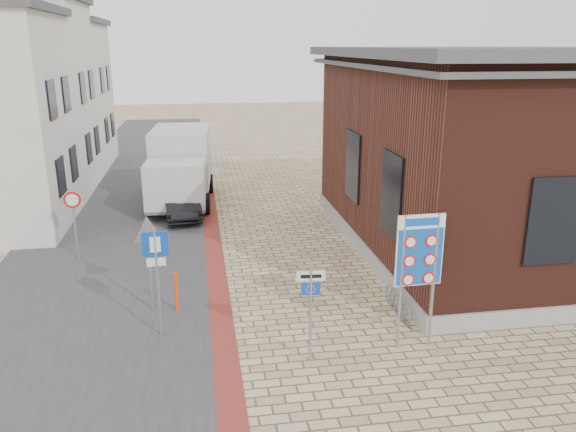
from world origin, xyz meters
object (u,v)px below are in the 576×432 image
object	(u,v)px
bollard	(177,292)
sedan	(181,201)
border_sign	(420,253)
parking_sign	(156,263)
essen_sign	(311,299)
box_truck	(180,166)

from	to	relation	value
bollard	sedan	bearing A→B (deg)	90.40
sedan	border_sign	world-z (taller)	border_sign
border_sign	parking_sign	distance (m)	6.13
parking_sign	bollard	bearing A→B (deg)	71.24
essen_sign	bollard	world-z (taller)	essen_sign
sedan	essen_sign	xyz separation A→B (m)	(3.09, -11.99, 0.89)
box_truck	bollard	bearing A→B (deg)	-85.84
border_sign	essen_sign	xyz separation A→B (m)	(-2.54, -0.20, -0.85)
border_sign	parking_sign	size ratio (longest dim) A/B	1.18
sedan	bollard	bearing A→B (deg)	-95.79
parking_sign	border_sign	bearing A→B (deg)	-17.30
sedan	bollard	size ratio (longest dim) A/B	3.45
parking_sign	bollard	size ratio (longest dim) A/B	2.46
sedan	parking_sign	xyz separation A→B (m)	(-0.30, -10.29, 1.28)
box_truck	bollard	distance (m)	11.20
sedan	essen_sign	distance (m)	12.41
essen_sign	sedan	bearing A→B (deg)	108.70
border_sign	bollard	distance (m)	6.48
sedan	box_truck	bearing A→B (deg)	83.46
box_truck	essen_sign	world-z (taller)	box_truck
essen_sign	bollard	bearing A→B (deg)	139.56
box_truck	parking_sign	size ratio (longest dim) A/B	2.28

